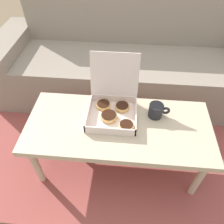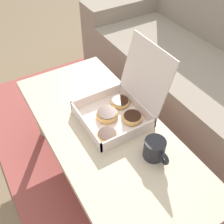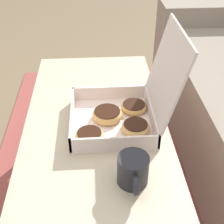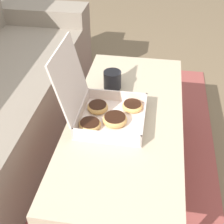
% 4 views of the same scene
% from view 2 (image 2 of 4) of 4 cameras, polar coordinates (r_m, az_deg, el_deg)
% --- Properties ---
extents(ground_plane, '(12.00, 12.00, 0.00)m').
position_cam_2_polar(ground_plane, '(1.58, 1.21, -13.37)').
color(ground_plane, '#756047').
extents(area_rug, '(2.41, 1.74, 0.01)m').
position_cam_2_polar(area_rug, '(1.69, 10.03, -8.68)').
color(area_rug, '#994742').
rests_on(area_rug, ground_plane).
extents(coffee_table, '(1.15, 0.51, 0.43)m').
position_cam_2_polar(coffee_table, '(1.25, -1.23, -5.33)').
color(coffee_table, '#C6B293').
rests_on(coffee_table, ground_plane).
extents(pastry_box, '(0.31, 0.36, 0.34)m').
position_cam_2_polar(pastry_box, '(1.23, 1.82, 0.74)').
color(pastry_box, silver).
rests_on(pastry_box, coffee_table).
extents(coffee_mug, '(0.13, 0.09, 0.09)m').
position_cam_2_polar(coffee_mug, '(1.10, 9.33, -8.02)').
color(coffee_mug, '#232328').
rests_on(coffee_mug, coffee_table).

